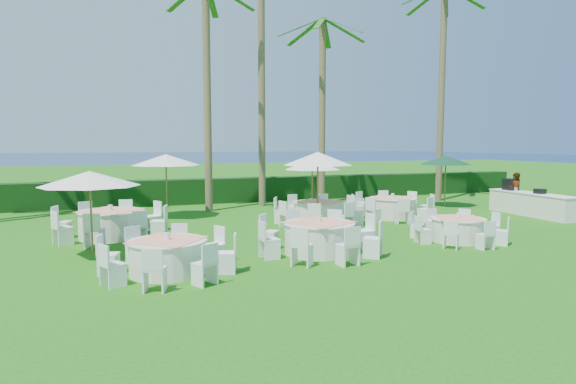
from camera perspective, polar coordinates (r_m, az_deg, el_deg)
name	(u,v)px	position (r m, az deg, el deg)	size (l,w,h in m)	color
ground	(340,252)	(13.12, 6.22, -7.09)	(120.00, 120.00, 0.00)	#156110
hedge	(234,190)	(24.24, -6.45, 0.24)	(34.00, 1.00, 1.20)	black
ocean	(138,157)	(113.63, -17.31, 4.00)	(260.00, 260.00, 0.00)	#061D43
banquet_table_a	(168,256)	(11.19, -14.04, -7.33)	(3.02, 3.02, 0.93)	silver
banquet_table_b	(319,237)	(12.86, 3.71, -5.32)	(3.33, 3.33, 1.00)	silver
banquet_table_c	(458,229)	(15.28, 19.49, -4.14)	(2.79, 2.79, 0.86)	silver
banquet_table_d	(111,223)	(15.91, -20.25, -3.49)	(3.39, 3.39, 1.03)	silver
banquet_table_e	(319,212)	(17.50, 3.66, -2.40)	(3.24, 3.24, 0.98)	silver
banquet_table_f	(392,207)	(19.34, 12.28, -1.76)	(3.17, 3.17, 0.97)	silver
umbrella_a	(90,179)	(13.19, -22.45, 1.47)	(2.50, 2.50, 2.22)	brown
umbrella_b	(318,159)	(16.67, 3.55, 3.97)	(2.48, 2.48, 2.62)	brown
umbrella_c	(166,160)	(19.38, -14.27, 3.71)	(2.63, 2.63, 2.50)	brown
umbrella_d	(312,165)	(19.09, 2.90, 3.26)	(2.26, 2.26, 2.28)	brown
umbrella_green	(446,160)	(23.31, 18.20, 3.60)	(2.32, 2.32, 2.36)	brown
buffet_table	(531,203)	(21.90, 26.81, -1.19)	(1.02, 4.03, 1.42)	silver
staff_person	(515,192)	(22.57, 25.29, -0.05)	(0.62, 0.41, 1.69)	gray
palm_b	(207,87)	(21.15, -9.56, 12.21)	(4.40, 4.17, 9.70)	brown
palm_c	(262,68)	(22.77, -3.15, 14.49)	(4.38, 4.22, 11.78)	brown
palm_d	(322,103)	(23.60, 4.08, 10.51)	(4.40, 4.02, 8.84)	brown
palm_e	(442,86)	(25.96, 17.75, 11.90)	(4.38, 4.23, 10.68)	brown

